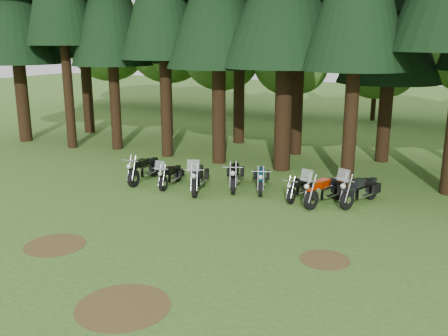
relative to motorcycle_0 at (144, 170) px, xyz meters
The scene contains 17 objects.
ground 6.72m from the motorcycle_0, 47.12° to the right, with size 120.00×120.00×0.00m, color #386121.
decid_0 27.41m from the motorcycle_0, 130.75° to the left, with size 8.00×7.78×10.00m.
decid_1 24.37m from the motorcycle_0, 118.72° to the left, with size 7.91×7.69×9.88m.
decid_2 21.19m from the motorcycle_0, 106.48° to the left, with size 6.72×6.53×8.40m.
decid_3 20.62m from the motorcycle_0, 90.45° to the left, with size 6.12×5.95×7.65m.
decid_4 22.61m from the motorcycle_0, 74.01° to the left, with size 5.93×5.76×7.41m.
dirt_patch_0 7.10m from the motorcycle_0, 77.30° to the right, with size 1.80×1.80×0.01m, color #4C3D1E.
dirt_patch_1 10.08m from the motorcycle_0, 25.94° to the right, with size 1.40×1.40×0.01m, color #4C3D1E.
dirt_patch_2 10.51m from the motorcycle_0, 58.04° to the right, with size 2.20×2.20×0.01m, color #4C3D1E.
motorcycle_0 is the anchor object (origin of this frame).
motorcycle_1 1.40m from the motorcycle_0, ahead, with size 0.52×2.10×1.32m.
motorcycle_2 2.74m from the motorcycle_0, ahead, with size 1.20×2.44×1.58m.
motorcycle_3 3.98m from the motorcycle_0, 11.97° to the left, with size 1.01×2.32×0.99m.
motorcycle_4 5.10m from the motorcycle_0, 10.64° to the left, with size 0.91×2.15×0.91m.
motorcycle_5 6.73m from the motorcycle_0, ahead, with size 0.34×1.96×0.80m.
motorcycle_6 7.79m from the motorcycle_0, ahead, with size 1.11×2.42×1.55m.
motorcycle_7 8.98m from the motorcycle_0, ahead, with size 1.13×2.43×1.56m.
Camera 1 is at (7.55, -12.22, 5.92)m, focal length 40.00 mm.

